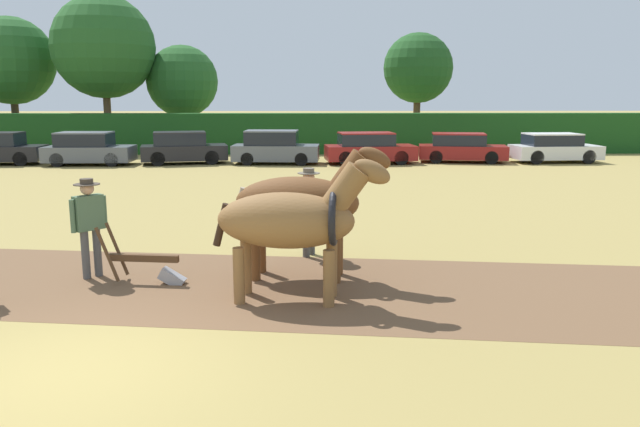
{
  "coord_description": "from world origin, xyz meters",
  "views": [
    {
      "loc": [
        2.84,
        -7.03,
        3.25
      ],
      "look_at": [
        3.13,
        4.21,
        1.1
      ],
      "focal_mm": 35.0,
      "sensor_mm": 36.0,
      "label": 1
    }
  ],
  "objects_px": {
    "farmer_beside_team": "(309,204)",
    "parked_car_far_right": "(461,148)",
    "tree_center_left": "(103,47)",
    "draft_horse_lead_left": "(293,220)",
    "tree_center": "(182,81)",
    "parked_car_center_right": "(275,148)",
    "parked_car_right": "(369,149)",
    "tree_center_right": "(418,68)",
    "parked_car_center_left": "(88,149)",
    "parked_car_center": "(183,148)",
    "parked_car_end_right": "(554,148)",
    "farmer_at_plow": "(89,219)",
    "plow": "(151,266)",
    "tree_left": "(11,61)",
    "draft_horse_lead_right": "(303,202)"
  },
  "relations": [
    {
      "from": "tree_center",
      "to": "parked_car_end_right",
      "type": "height_order",
      "value": "tree_center"
    },
    {
      "from": "parked_car_end_right",
      "to": "farmer_beside_team",
      "type": "bearing_deg",
      "value": -127.71
    },
    {
      "from": "parked_car_center_right",
      "to": "parked_car_right",
      "type": "bearing_deg",
      "value": 4.18
    },
    {
      "from": "tree_center_right",
      "to": "farmer_beside_team",
      "type": "bearing_deg",
      "value": -104.33
    },
    {
      "from": "tree_center_left",
      "to": "draft_horse_lead_left",
      "type": "relative_size",
      "value": 3.16
    },
    {
      "from": "tree_center",
      "to": "parked_car_right",
      "type": "distance_m",
      "value": 15.3
    },
    {
      "from": "parked_car_center_left",
      "to": "parked_car_end_right",
      "type": "xyz_separation_m",
      "value": [
        22.26,
        0.54,
        -0.05
      ]
    },
    {
      "from": "tree_center_left",
      "to": "farmer_at_plow",
      "type": "xyz_separation_m",
      "value": [
        8.05,
        -27.49,
        -4.95
      ]
    },
    {
      "from": "farmer_beside_team",
      "to": "parked_car_center_left",
      "type": "bearing_deg",
      "value": 149.59
    },
    {
      "from": "tree_center",
      "to": "farmer_at_plow",
      "type": "xyz_separation_m",
      "value": [
        3.79,
        -29.15,
        -3.0
      ]
    },
    {
      "from": "plow",
      "to": "parked_car_far_right",
      "type": "bearing_deg",
      "value": 69.77
    },
    {
      "from": "tree_center",
      "to": "parked_car_center",
      "type": "relative_size",
      "value": 1.48
    },
    {
      "from": "tree_center_left",
      "to": "parked_car_center",
      "type": "xyz_separation_m",
      "value": [
        6.11,
        -8.56,
        -5.29
      ]
    },
    {
      "from": "plow",
      "to": "farmer_at_plow",
      "type": "bearing_deg",
      "value": 168.73
    },
    {
      "from": "parked_car_center",
      "to": "parked_car_center_right",
      "type": "bearing_deg",
      "value": -14.29
    },
    {
      "from": "parked_car_far_right",
      "to": "tree_center_right",
      "type": "bearing_deg",
      "value": 101.67
    },
    {
      "from": "parked_car_end_right",
      "to": "parked_car_center",
      "type": "bearing_deg",
      "value": 177.06
    },
    {
      "from": "draft_horse_lead_left",
      "to": "draft_horse_lead_right",
      "type": "bearing_deg",
      "value": 90.04
    },
    {
      "from": "tree_center",
      "to": "draft_horse_lead_left",
      "type": "relative_size",
      "value": 2.2
    },
    {
      "from": "draft_horse_lead_left",
      "to": "farmer_at_plow",
      "type": "height_order",
      "value": "draft_horse_lead_left"
    },
    {
      "from": "parked_car_center_right",
      "to": "parked_car_end_right",
      "type": "xyz_separation_m",
      "value": [
        13.55,
        0.29,
        -0.07
      ]
    },
    {
      "from": "plow",
      "to": "parked_car_center_right",
      "type": "distance_m",
      "value": 19.18
    },
    {
      "from": "tree_center",
      "to": "farmer_at_plow",
      "type": "bearing_deg",
      "value": -82.59
    },
    {
      "from": "farmer_at_plow",
      "to": "parked_car_center_left",
      "type": "height_order",
      "value": "farmer_at_plow"
    },
    {
      "from": "draft_horse_lead_right",
      "to": "farmer_beside_team",
      "type": "bearing_deg",
      "value": 93.69
    },
    {
      "from": "farmer_beside_team",
      "to": "parked_car_right",
      "type": "bearing_deg",
      "value": 108.86
    },
    {
      "from": "parked_car_center",
      "to": "parked_car_right",
      "type": "xyz_separation_m",
      "value": [
        8.87,
        -0.17,
        -0.01
      ]
    },
    {
      "from": "parked_car_center_right",
      "to": "tree_center_left",
      "type": "bearing_deg",
      "value": 144.24
    },
    {
      "from": "tree_center_left",
      "to": "tree_center_right",
      "type": "bearing_deg",
      "value": 6.12
    },
    {
      "from": "tree_center_right",
      "to": "parked_car_right",
      "type": "height_order",
      "value": "tree_center_right"
    },
    {
      "from": "parked_car_far_right",
      "to": "parked_car_end_right",
      "type": "height_order",
      "value": "same"
    },
    {
      "from": "tree_center_left",
      "to": "farmer_beside_team",
      "type": "height_order",
      "value": "tree_center_left"
    },
    {
      "from": "tree_center",
      "to": "plow",
      "type": "xyz_separation_m",
      "value": [
        4.93,
        -29.54,
        -3.75
      ]
    },
    {
      "from": "tree_center_right",
      "to": "parked_car_end_right",
      "type": "height_order",
      "value": "tree_center_right"
    },
    {
      "from": "tree_center_right",
      "to": "farmer_beside_team",
      "type": "height_order",
      "value": "tree_center_right"
    },
    {
      "from": "draft_horse_lead_left",
      "to": "parked_car_right",
      "type": "bearing_deg",
      "value": 88.29
    },
    {
      "from": "tree_center_right",
      "to": "farmer_at_plow",
      "type": "xyz_separation_m",
      "value": [
        -11.1,
        -29.54,
        -3.82
      ]
    },
    {
      "from": "tree_center_right",
      "to": "parked_car_center_left",
      "type": "height_order",
      "value": "tree_center_right"
    },
    {
      "from": "tree_left",
      "to": "farmer_beside_team",
      "type": "bearing_deg",
      "value": -56.45
    },
    {
      "from": "parked_car_right",
      "to": "parked_car_center_left",
      "type": "bearing_deg",
      "value": 176.01
    },
    {
      "from": "tree_left",
      "to": "parked_car_center_left",
      "type": "height_order",
      "value": "tree_left"
    },
    {
      "from": "tree_center_right",
      "to": "parked_car_center_left",
      "type": "distance_m",
      "value": 21.01
    },
    {
      "from": "tree_center",
      "to": "parked_car_center_left",
      "type": "distance_m",
      "value": 11.44
    },
    {
      "from": "draft_horse_lead_right",
      "to": "parked_car_right",
      "type": "xyz_separation_m",
      "value": [
        3.11,
        18.86,
        -0.66
      ]
    },
    {
      "from": "tree_center",
      "to": "tree_center_right",
      "type": "distance_m",
      "value": 14.92
    },
    {
      "from": "farmer_beside_team",
      "to": "parked_car_far_right",
      "type": "height_order",
      "value": "farmer_beside_team"
    },
    {
      "from": "farmer_at_plow",
      "to": "parked_car_right",
      "type": "relative_size",
      "value": 0.41
    },
    {
      "from": "tree_center",
      "to": "draft_horse_lead_left",
      "type": "bearing_deg",
      "value": -76.3
    },
    {
      "from": "parked_car_center",
      "to": "parked_car_center_right",
      "type": "distance_m",
      "value": 4.37
    },
    {
      "from": "parked_car_center",
      "to": "parked_car_end_right",
      "type": "relative_size",
      "value": 1.01
    }
  ]
}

